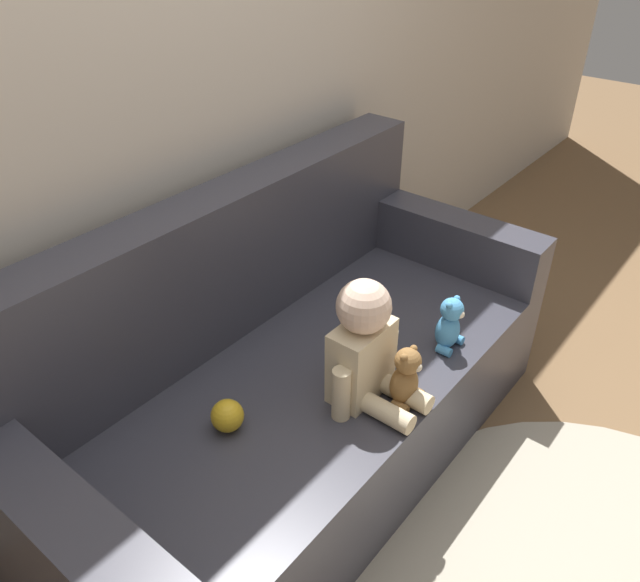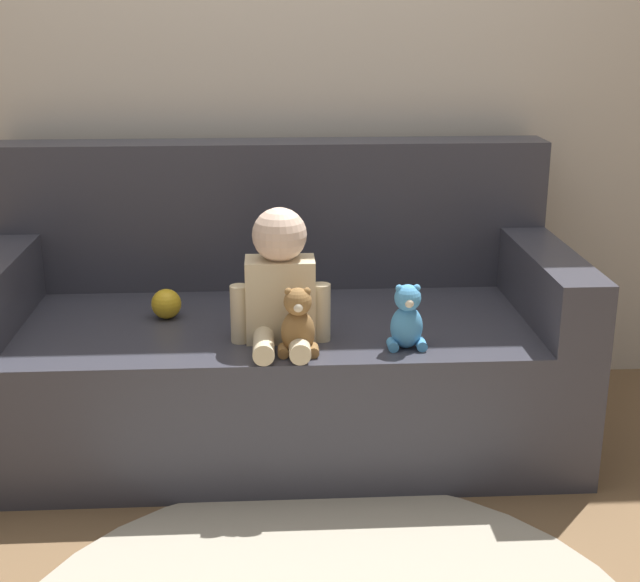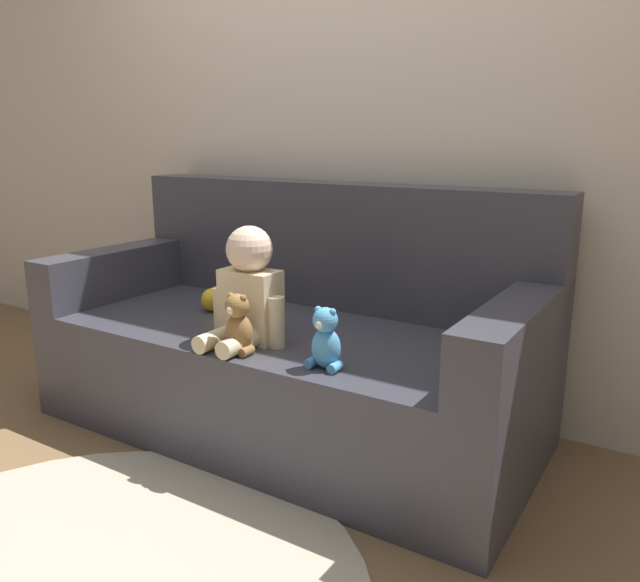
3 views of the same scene
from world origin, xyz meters
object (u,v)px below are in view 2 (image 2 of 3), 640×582
teddy_bear_brown (298,323)px  toy_ball (166,304)px  person_baby (280,284)px  plush_toy_side (407,318)px  couch (276,340)px

teddy_bear_brown → toy_ball: (-0.42, 0.34, -0.05)m
teddy_bear_brown → toy_ball: 0.54m
person_baby → plush_toy_side: 0.39m
teddy_bear_brown → plush_toy_side: bearing=5.5°
couch → plush_toy_side: size_ratio=9.72×
teddy_bear_brown → person_baby: bearing=112.8°
plush_toy_side → toy_ball: plush_toy_side is taller
couch → toy_ball: size_ratio=19.82×
person_baby → toy_ball: 0.45m
couch → teddy_bear_brown: couch is taller
teddy_bear_brown → toy_ball: size_ratio=2.10×
plush_toy_side → couch: bearing=135.1°
plush_toy_side → toy_ball: bearing=157.3°
couch → person_baby: couch is taller
couch → teddy_bear_brown: 0.47m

